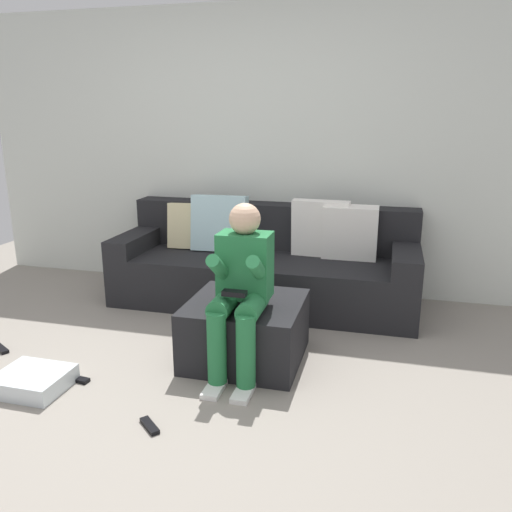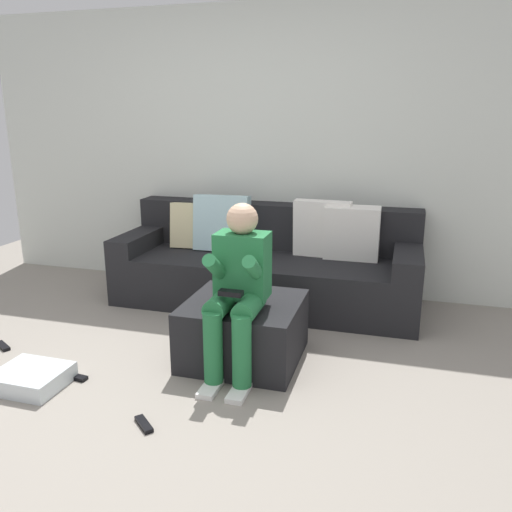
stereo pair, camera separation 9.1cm
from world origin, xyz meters
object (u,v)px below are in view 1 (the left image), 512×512
object	(u,v)px
remote_near_ottoman	(150,426)
remote_under_side_table	(1,349)
person_seated	(241,285)
couch_sectional	(266,264)
ottoman	(246,330)
storage_bin	(33,381)
remote_by_storage_bin	(75,379)

from	to	relation	value
remote_near_ottoman	remote_under_side_table	xyz separation A→B (m)	(-1.38, 0.57, 0.00)
person_seated	remote_near_ottoman	bearing A→B (deg)	-112.78
couch_sectional	ottoman	xyz separation A→B (m)	(0.13, -1.10, -0.12)
person_seated	storage_bin	xyz separation A→B (m)	(-1.12, -0.50, -0.52)
storage_bin	remote_under_side_table	xyz separation A→B (m)	(-0.55, 0.38, -0.04)
remote_by_storage_bin	person_seated	bearing A→B (deg)	27.27
ottoman	remote_under_side_table	bearing A→B (deg)	-169.45
ottoman	couch_sectional	bearing A→B (deg)	96.66
ottoman	remote_near_ottoman	world-z (taller)	ottoman
couch_sectional	ottoman	bearing A→B (deg)	-83.34
person_seated	remote_under_side_table	xyz separation A→B (m)	(-1.67, -0.12, -0.56)
couch_sectional	ottoman	size ratio (longest dim) A/B	3.45
ottoman	storage_bin	bearing A→B (deg)	-147.89
remote_under_side_table	couch_sectional	bearing A→B (deg)	73.12
couch_sectional	remote_near_ottoman	xyz separation A→B (m)	(-0.14, -1.98, -0.31)
remote_near_ottoman	storage_bin	bearing A→B (deg)	-151.02
ottoman	remote_under_side_table	world-z (taller)	ottoman
remote_near_ottoman	remote_by_storage_bin	size ratio (longest dim) A/B	0.83
ottoman	person_seated	bearing A→B (deg)	-83.10
ottoman	remote_near_ottoman	bearing A→B (deg)	-106.97
couch_sectional	remote_under_side_table	xyz separation A→B (m)	(-1.52, -1.41, -0.31)
couch_sectional	remote_under_side_table	world-z (taller)	couch_sectional
remote_by_storage_bin	remote_under_side_table	world-z (taller)	same
remote_under_side_table	ottoman	bearing A→B (deg)	40.77
person_seated	remote_near_ottoman	xyz separation A→B (m)	(-0.29, -0.69, -0.56)
storage_bin	person_seated	bearing A→B (deg)	24.20
remote_near_ottoman	remote_under_side_table	bearing A→B (deg)	-160.87
remote_by_storage_bin	ottoman	bearing A→B (deg)	37.06
couch_sectional	remote_under_side_table	size ratio (longest dim) A/B	15.02
couch_sectional	remote_by_storage_bin	distance (m)	1.85
ottoman	remote_by_storage_bin	bearing A→B (deg)	-149.57
person_seated	remote_by_storage_bin	xyz separation A→B (m)	(-0.95, -0.36, -0.56)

